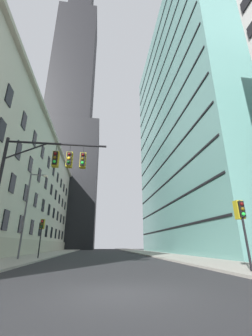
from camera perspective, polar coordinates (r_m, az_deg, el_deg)
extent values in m
cube|color=#28282B|center=(7.69, -1.25, -30.88)|extent=(102.00, 160.00, 0.10)
cube|color=beige|center=(43.91, -29.99, -3.33)|extent=(14.00, 75.02, 23.78)
cube|color=#B2A893|center=(45.72, -19.06, 9.66)|extent=(0.70, 75.02, 0.60)
cube|color=#B2A893|center=(40.30, -22.86, -18.83)|extent=(0.50, 75.02, 2.20)
cube|color=black|center=(27.58, -29.40, -11.99)|extent=(0.14, 1.40, 2.20)
cube|color=black|center=(32.26, -26.20, -13.28)|extent=(0.14, 1.40, 2.20)
cube|color=black|center=(37.02, -23.80, -14.22)|extent=(0.14, 1.40, 2.20)
cube|color=black|center=(41.84, -21.93, -14.92)|extent=(0.14, 1.40, 2.20)
cube|color=black|center=(46.70, -20.45, -15.47)|extent=(0.14, 1.40, 2.20)
cube|color=black|center=(51.58, -19.23, -15.91)|extent=(0.14, 1.40, 2.20)
cube|color=black|center=(56.49, -18.23, -16.26)|extent=(0.14, 1.40, 2.20)
cube|color=black|center=(61.41, -17.38, -16.56)|extent=(0.14, 1.40, 2.20)
cube|color=black|center=(66.34, -16.66, -16.81)|extent=(0.14, 1.40, 2.20)
cube|color=black|center=(28.28, -27.98, -3.61)|extent=(0.14, 1.40, 2.20)
cube|color=black|center=(32.86, -25.10, -6.05)|extent=(0.14, 1.40, 2.20)
cube|color=black|center=(37.55, -22.91, -7.87)|extent=(0.14, 1.40, 2.20)
cube|color=black|center=(42.31, -21.20, -9.28)|extent=(0.14, 1.40, 2.20)
cube|color=black|center=(47.12, -19.83, -10.40)|extent=(0.14, 1.40, 2.20)
cube|color=black|center=(51.96, -18.71, -11.31)|extent=(0.14, 1.40, 2.20)
cube|color=black|center=(56.83, -17.77, -12.05)|extent=(0.14, 1.40, 2.20)
cube|color=black|center=(61.73, -16.97, -12.68)|extent=(0.14, 1.40, 2.20)
cube|color=black|center=(66.64, -16.30, -13.21)|extent=(0.14, 1.40, 2.20)
cube|color=black|center=(25.38, -30.21, 8.73)|extent=(0.14, 1.40, 2.20)
cube|color=black|center=(29.57, -26.68, 4.21)|extent=(0.14, 1.40, 2.20)
cube|color=black|center=(33.97, -24.08, 0.83)|extent=(0.14, 1.40, 2.20)
cube|color=black|center=(38.53, -22.09, -1.77)|extent=(0.14, 1.40, 2.20)
cube|color=black|center=(43.18, -20.52, -3.81)|extent=(0.14, 1.40, 2.20)
cube|color=black|center=(47.90, -19.25, -5.46)|extent=(0.14, 1.40, 2.20)
cube|color=black|center=(52.67, -18.21, -6.80)|extent=(0.14, 1.40, 2.20)
cube|color=black|center=(57.49, -17.33, -7.92)|extent=(0.14, 1.40, 2.20)
cube|color=black|center=(62.33, -16.59, -8.86)|extent=(0.14, 1.40, 2.20)
cube|color=black|center=(67.19, -15.95, -9.66)|extent=(0.14, 1.40, 2.20)
cube|color=black|center=(27.46, -28.65, 16.51)|extent=(0.14, 1.40, 2.20)
cube|color=black|center=(31.37, -25.49, 11.26)|extent=(0.14, 1.40, 2.20)
cube|color=black|center=(35.55, -23.14, 7.18)|extent=(0.14, 1.40, 2.20)
cube|color=black|center=(39.93, -21.32, 3.96)|extent=(0.14, 1.40, 2.20)
cube|color=black|center=(44.43, -19.88, 1.39)|extent=(0.14, 1.40, 2.20)
cube|color=black|center=(49.03, -18.70, -0.70)|extent=(0.14, 1.40, 2.20)
cube|color=black|center=(53.71, -17.73, -2.44)|extent=(0.14, 1.40, 2.20)
cube|color=black|center=(58.43, -16.91, -3.89)|extent=(0.14, 1.40, 2.20)
cube|color=black|center=(63.20, -16.22, -5.13)|extent=(0.14, 1.40, 2.20)
cube|color=black|center=(68.00, -15.62, -6.19)|extent=(0.14, 1.40, 2.20)
cube|color=black|center=(86.88, -16.48, -4.57)|extent=(26.15, 26.15, 46.11)
cube|color=black|center=(114.89, -13.51, 23.78)|extent=(18.30, 18.30, 67.07)
cube|color=slate|center=(49.16, 18.20, 11.36)|extent=(16.16, 40.33, 52.11)
cube|color=black|center=(39.49, 10.61, -15.76)|extent=(0.12, 39.33, 0.24)
cube|color=black|center=(39.95, 10.25, -10.03)|extent=(0.12, 39.33, 0.24)
cube|color=black|center=(40.80, 9.91, -4.49)|extent=(0.12, 39.33, 0.24)
cube|color=black|center=(42.02, 9.59, 0.77)|extent=(0.12, 39.33, 0.24)
cube|color=black|center=(43.57, 9.29, 5.70)|extent=(0.12, 39.33, 0.24)
cube|color=black|center=(45.42, 9.01, 10.27)|extent=(0.12, 39.33, 0.24)
cube|color=black|center=(47.53, 8.74, 14.44)|extent=(0.12, 39.33, 0.24)
cube|color=black|center=(49.88, 8.50, 18.25)|extent=(0.12, 39.33, 0.24)
cube|color=black|center=(52.42, 8.26, 21.70)|extent=(0.12, 39.33, 0.24)
cube|color=black|center=(55.14, 8.04, 24.82)|extent=(0.12, 39.33, 0.24)
cube|color=black|center=(58.01, 7.83, 27.64)|extent=(0.12, 39.33, 0.24)
cube|color=black|center=(61.01, 7.63, 30.18)|extent=(0.12, 39.33, 0.24)
cylinder|color=black|center=(15.18, -17.59, 6.10)|extent=(6.47, 0.14, 0.14)
cylinder|color=black|center=(15.43, -24.93, 4.20)|extent=(2.66, 0.10, 1.36)
cylinder|color=black|center=(15.07, -18.01, 5.08)|extent=(0.04, 0.04, 0.60)
cube|color=black|center=(14.78, -18.32, 2.44)|extent=(0.30, 0.30, 0.90)
cube|color=olive|center=(14.94, -18.20, 2.19)|extent=(0.40, 0.40, 1.04)
sphere|color=#450808|center=(14.74, -18.31, 3.68)|extent=(0.20, 0.20, 0.20)
sphere|color=#4B3A08|center=(14.64, -18.43, 2.67)|extent=(0.20, 0.20, 0.20)
sphere|color=green|center=(14.54, -18.55, 1.65)|extent=(0.20, 0.20, 0.20)
cylinder|color=black|center=(14.92, -14.65, 4.99)|extent=(0.04, 0.04, 0.60)
cube|color=black|center=(14.63, -14.90, 2.32)|extent=(0.30, 0.30, 0.90)
cube|color=olive|center=(14.78, -14.83, 2.07)|extent=(0.40, 0.40, 1.04)
sphere|color=#450808|center=(14.59, -14.88, 3.57)|extent=(0.20, 0.20, 0.20)
sphere|color=yellow|center=(14.48, -14.98, 2.55)|extent=(0.20, 0.20, 0.20)
sphere|color=#083D10|center=(14.38, -15.08, 1.52)|extent=(0.20, 0.20, 0.20)
cylinder|color=black|center=(14.82, -11.24, 4.88)|extent=(0.04, 0.04, 0.60)
cube|color=black|center=(14.53, -11.43, 2.19)|extent=(0.30, 0.30, 0.90)
cube|color=olive|center=(14.68, -11.39, 1.94)|extent=(0.40, 0.40, 1.04)
sphere|color=#450808|center=(14.48, -11.40, 3.45)|extent=(0.20, 0.20, 0.20)
sphere|color=#4B3A08|center=(14.38, -11.47, 2.42)|extent=(0.20, 0.20, 0.20)
sphere|color=green|center=(14.28, -11.55, 1.38)|extent=(0.20, 0.20, 0.20)
cylinder|color=black|center=(13.76, 29.16, -15.12)|extent=(0.12, 0.12, 3.66)
cube|color=black|center=(13.87, 28.24, -9.69)|extent=(0.30, 0.30, 0.90)
cube|color=olive|center=(14.01, 27.85, -9.83)|extent=(0.40, 0.40, 1.04)
sphere|color=#450808|center=(13.78, 28.42, -8.41)|extent=(0.20, 0.20, 0.20)
sphere|color=#4B3A08|center=(13.74, 28.61, -9.55)|extent=(0.20, 0.20, 0.20)
sphere|color=green|center=(13.71, 28.81, -10.69)|extent=(0.20, 0.20, 0.20)
cylinder|color=black|center=(25.64, -21.83, -16.95)|extent=(0.12, 0.12, 3.92)
cube|color=black|center=(25.72, -21.41, -13.71)|extent=(0.30, 0.30, 0.90)
cube|color=olive|center=(25.88, -21.32, -13.76)|extent=(0.40, 0.40, 1.04)
sphere|color=red|center=(25.59, -21.41, -13.06)|extent=(0.20, 0.20, 0.20)
sphere|color=#4B3A08|center=(25.57, -21.49, -13.68)|extent=(0.20, 0.20, 0.20)
sphere|color=#083D10|center=(25.54, -21.57, -14.30)|extent=(0.20, 0.20, 0.20)
cylinder|color=#47474C|center=(24.68, -25.31, -10.86)|extent=(0.18, 0.18, 8.65)
cylinder|color=#47474C|center=(25.32, -22.28, -1.70)|extent=(1.54, 0.10, 0.10)
ellipsoid|color=#EFE5C6|center=(25.09, -20.61, -2.01)|extent=(0.56, 0.32, 0.24)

